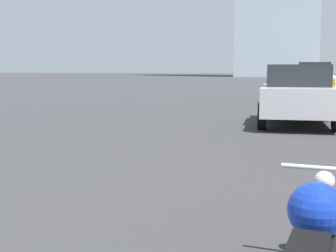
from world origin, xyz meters
TOP-DOWN VIEW (x-y plane):
  - parked_car_silver at (2.48, 14.26)m, footprint 2.26×4.28m
  - parked_car_yellow at (2.84, 24.81)m, footprint 1.92×4.63m
  - parked_car_red at (2.61, 36.76)m, footprint 1.89×4.31m
  - parked_car_black at (2.81, 47.16)m, footprint 2.10×4.47m
  - parked_car_green at (2.59, 59.23)m, footprint 2.29×4.22m

SIDE VIEW (x-z plane):
  - parked_car_green at x=2.59m, z-range 0.00..1.56m
  - parked_car_red at x=2.61m, z-range -0.01..1.68m
  - parked_car_silver at x=2.48m, z-range 0.02..1.66m
  - parked_car_black at x=2.81m, z-range -0.01..1.75m
  - parked_car_yellow at x=2.84m, z-range -0.01..1.85m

